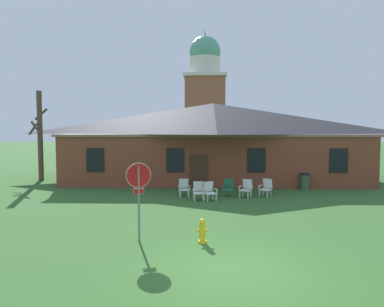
% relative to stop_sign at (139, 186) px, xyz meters
% --- Properties ---
extents(ground_plane, '(200.00, 200.00, 0.00)m').
position_rel_stop_sign_xyz_m(ground_plane, '(2.86, -2.20, -1.82)').
color(ground_plane, '#336028').
extents(brick_building, '(20.91, 10.40, 5.65)m').
position_rel_stop_sign_xyz_m(brick_building, '(2.86, 15.53, 1.06)').
color(brick_building, brown).
rests_on(brick_building, ground).
extents(dome_tower, '(5.18, 5.18, 16.12)m').
position_rel_stop_sign_xyz_m(dome_tower, '(2.30, 32.72, 5.42)').
color(dome_tower, '#93563D').
rests_on(dome_tower, ground).
extents(stop_sign, '(0.78, 0.27, 2.58)m').
position_rel_stop_sign_xyz_m(stop_sign, '(0.00, 0.00, 0.00)').
color(stop_sign, slate).
rests_on(stop_sign, ground).
extents(lawn_chair_by_porch, '(0.71, 0.75, 0.96)m').
position_rel_stop_sign_xyz_m(lawn_chair_by_porch, '(1.03, 7.82, -1.33)').
color(lawn_chair_by_porch, silver).
rests_on(lawn_chair_by_porch, ground).
extents(lawn_chair_near_door, '(0.68, 0.72, 0.96)m').
position_rel_stop_sign_xyz_m(lawn_chair_near_door, '(1.84, 6.82, -1.33)').
color(lawn_chair_near_door, silver).
rests_on(lawn_chair_near_door, ground).
extents(lawn_chair_left_end, '(0.77, 0.82, 0.96)m').
position_rel_stop_sign_xyz_m(lawn_chair_left_end, '(2.41, 6.79, -1.33)').
color(lawn_chair_left_end, white).
rests_on(lawn_chair_left_end, ground).
extents(lawn_chair_middle, '(0.70, 0.73, 0.96)m').
position_rel_stop_sign_xyz_m(lawn_chair_middle, '(3.46, 7.97, -1.33)').
color(lawn_chair_middle, '#28704C').
rests_on(lawn_chair_middle, ground).
extents(lawn_chair_right_end, '(0.82, 0.86, 0.96)m').
position_rel_stop_sign_xyz_m(lawn_chair_right_end, '(4.41, 7.71, -1.33)').
color(lawn_chair_right_end, white).
rests_on(lawn_chair_right_end, ground).
extents(lawn_chair_far_side, '(0.85, 0.87, 0.96)m').
position_rel_stop_sign_xyz_m(lawn_chair_far_side, '(5.54, 7.99, -1.33)').
color(lawn_chair_far_side, white).
rests_on(lawn_chair_far_side, ground).
extents(bare_tree_beside_building, '(1.00, 1.15, 6.42)m').
position_rel_stop_sign_xyz_m(bare_tree_beside_building, '(-9.64, 13.59, 1.47)').
color(bare_tree_beside_building, brown).
rests_on(bare_tree_beside_building, ground).
extents(fire_hydrant, '(0.36, 0.28, 0.79)m').
position_rel_stop_sign_xyz_m(fire_hydrant, '(2.04, -0.03, -1.45)').
color(fire_hydrant, gold).
rests_on(fire_hydrant, ground).
extents(trash_bin, '(0.56, 0.56, 0.98)m').
position_rel_stop_sign_xyz_m(trash_bin, '(8.27, 10.24, -1.33)').
color(trash_bin, '#335638').
rests_on(trash_bin, ground).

